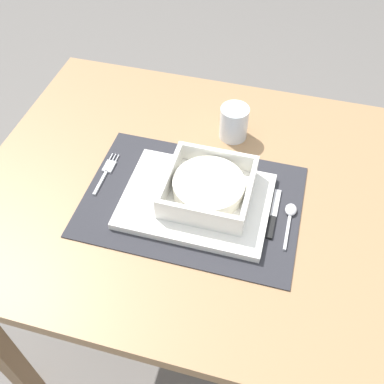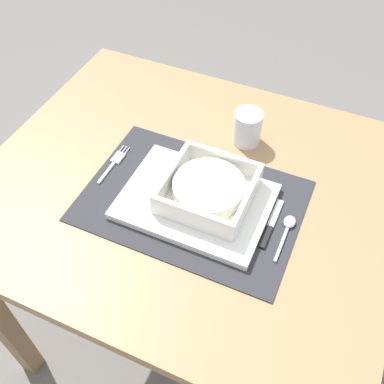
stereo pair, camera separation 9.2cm
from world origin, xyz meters
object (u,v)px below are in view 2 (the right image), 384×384
object	(u,v)px
butter_knife	(270,226)
drinking_glass	(247,129)
porridge_bowl	(209,190)
dining_table	(189,212)
fork	(115,161)
spoon	(288,227)

from	to	relation	value
butter_knife	drinking_glass	xyz separation A→B (m)	(-0.13, 0.22, 0.03)
porridge_bowl	butter_knife	xyz separation A→B (m)	(0.14, -0.01, -0.03)
dining_table	fork	xyz separation A→B (m)	(-0.18, -0.01, 0.11)
dining_table	drinking_glass	distance (m)	0.24
butter_knife	dining_table	bearing A→B (deg)	163.69
dining_table	spoon	world-z (taller)	spoon
porridge_bowl	butter_knife	bearing A→B (deg)	-4.50
spoon	drinking_glass	world-z (taller)	drinking_glass
dining_table	drinking_glass	world-z (taller)	drinking_glass
fork	butter_knife	world-z (taller)	butter_knife
porridge_bowl	drinking_glass	size ratio (longest dim) A/B	2.14
dining_table	drinking_glass	size ratio (longest dim) A/B	11.02
fork	drinking_glass	size ratio (longest dim) A/B	1.54
spoon	porridge_bowl	bearing A→B (deg)	-177.47
porridge_bowl	spoon	xyz separation A→B (m)	(0.17, 0.00, -0.03)
spoon	drinking_glass	bearing A→B (deg)	129.79
fork	spoon	xyz separation A→B (m)	(0.41, -0.02, 0.00)
porridge_bowl	butter_knife	size ratio (longest dim) A/B	1.36
butter_knife	drinking_glass	distance (m)	0.26
fork	drinking_glass	distance (m)	0.31
dining_table	porridge_bowl	xyz separation A→B (m)	(0.06, -0.03, 0.15)
dining_table	butter_knife	xyz separation A→B (m)	(0.20, -0.04, 0.11)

